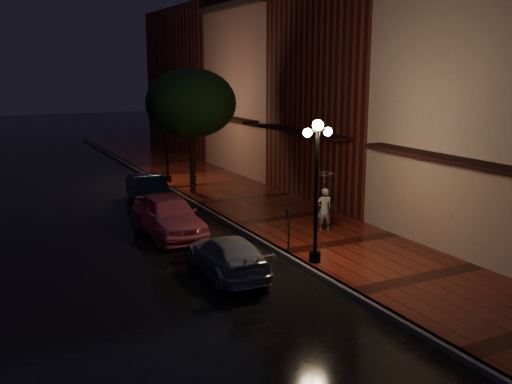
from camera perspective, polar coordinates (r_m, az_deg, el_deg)
ground at (r=21.62m, az=-2.10°, el=-3.59°), size 120.00×120.00×0.00m
sidewalk at (r=22.60m, az=3.08°, el=-2.70°), size 4.50×60.00×0.15m
curb at (r=21.60m, az=-2.11°, el=-3.40°), size 0.25×60.00×0.15m
storefront_near at (r=20.39m, az=23.78°, el=6.57°), size 5.00×8.00×8.50m
storefront_mid at (r=26.14m, az=10.19°, el=11.20°), size 5.00×8.00×11.00m
storefront_far at (r=32.91m, az=1.60°, el=9.83°), size 5.00×8.00×9.00m
storefront_extra at (r=41.95m, az=-5.07°, el=11.01°), size 5.00×12.00×10.00m
streetlamp_near at (r=16.91m, az=6.07°, el=0.91°), size 0.96×0.36×4.31m
streetlamp_far at (r=29.50m, az=-8.95°, el=5.70°), size 0.96×0.36×4.31m
street_tree at (r=26.61m, az=-6.48°, el=8.62°), size 4.16×4.16×5.80m
pink_car at (r=20.73m, az=-8.74°, el=-2.27°), size 1.79×4.42×1.51m
navy_car at (r=25.59m, az=-10.65°, el=0.20°), size 1.61×3.99×1.29m
silver_car at (r=16.78m, az=-2.91°, el=-6.33°), size 1.77×3.95×1.13m
woman_with_umbrella at (r=20.51m, az=6.89°, el=0.08°), size 0.92×0.93×2.21m
parking_meter at (r=18.21m, az=3.29°, el=-3.39°), size 0.13×0.11×1.40m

